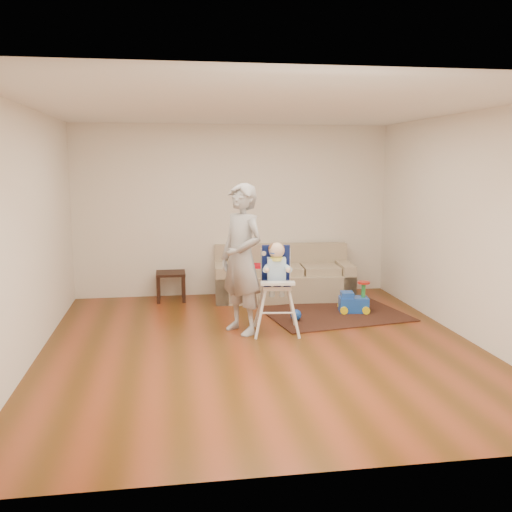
{
  "coord_description": "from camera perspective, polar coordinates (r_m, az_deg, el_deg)",
  "views": [
    {
      "loc": [
        -1.03,
        -6.27,
        2.11
      ],
      "look_at": [
        0.0,
        0.4,
        1.0
      ],
      "focal_mm": 40.0,
      "sensor_mm": 36.0,
      "label": 1
    }
  ],
  "objects": [
    {
      "name": "room_envelope",
      "position": [
        6.88,
        -0.16,
        7.38
      ],
      "size": [
        5.04,
        5.52,
        2.72
      ],
      "color": "#EFE2D0",
      "rests_on": "ground"
    },
    {
      "name": "side_table",
      "position": [
        8.91,
        -8.5,
        -3.01
      ],
      "size": [
        0.44,
        0.44,
        0.44
      ],
      "primitive_type": null,
      "color": "black",
      "rests_on": "ground"
    },
    {
      "name": "high_chair",
      "position": [
        7.08,
        2.05,
        -3.35
      ],
      "size": [
        0.59,
        0.59,
        1.15
      ],
      "rotation": [
        0.0,
        0.0,
        -0.12
      ],
      "color": "silver",
      "rests_on": "ground"
    },
    {
      "name": "sofa",
      "position": [
        8.91,
        2.73,
        -1.67
      ],
      "size": [
        2.18,
        1.02,
        0.82
      ],
      "rotation": [
        0.0,
        0.0,
        -0.07
      ],
      "color": "tan",
      "rests_on": "ground"
    },
    {
      "name": "ride_on_toy",
      "position": [
        8.2,
        9.75,
        -4.01
      ],
      "size": [
        0.44,
        0.35,
        0.44
      ],
      "primitive_type": null,
      "rotation": [
        0.0,
        0.0,
        -0.16
      ],
      "color": "blue",
      "rests_on": "area_rug"
    },
    {
      "name": "toy_ball",
      "position": [
        7.7,
        4.01,
        -5.9
      ],
      "size": [
        0.15,
        0.15,
        0.15
      ],
      "primitive_type": "sphere",
      "color": "blue",
      "rests_on": "area_rug"
    },
    {
      "name": "ground",
      "position": [
        6.7,
        0.53,
        -9.03
      ],
      "size": [
        5.5,
        5.5,
        0.0
      ],
      "primitive_type": "plane",
      "color": "#4C290B",
      "rests_on": "ground"
    },
    {
      "name": "area_rug",
      "position": [
        8.13,
        7.88,
        -5.74
      ],
      "size": [
        2.07,
        1.69,
        0.01
      ],
      "primitive_type": "cube",
      "rotation": [
        0.0,
        0.0,
        0.17
      ],
      "color": "black",
      "rests_on": "ground"
    },
    {
      "name": "adult",
      "position": [
        7.03,
        -1.45,
        -0.32
      ],
      "size": [
        0.74,
        0.81,
        1.86
      ],
      "primitive_type": "imported",
      "rotation": [
        0.0,
        0.0,
        -1.01
      ],
      "color": "#9C9B9E",
      "rests_on": "ground"
    }
  ]
}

